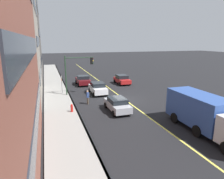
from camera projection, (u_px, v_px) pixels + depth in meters
name	position (u px, v px, depth m)	size (l,w,h in m)	color
ground	(124.00, 99.00, 25.02)	(200.00, 200.00, 0.00)	black
sidewalk_slab	(59.00, 105.00, 22.63)	(80.00, 3.26, 0.15)	gray
curb_edge	(73.00, 103.00, 23.10)	(80.00, 0.16, 0.15)	slate
lane_stripe_center	(124.00, 99.00, 25.02)	(80.00, 0.16, 0.01)	#D8CC4C
car_white	(98.00, 88.00, 27.32)	(3.92, 1.95, 1.58)	silver
car_silver	(117.00, 104.00, 20.61)	(4.09, 1.88, 1.41)	#A8AAB2
car_red	(122.00, 79.00, 33.68)	(3.90, 1.95, 1.51)	red
car_maroon	(83.00, 80.00, 32.96)	(3.98, 2.10, 1.54)	#591116
truck_blue	(207.00, 114.00, 15.62)	(8.00, 2.51, 2.86)	silver
pedestrian_with_backpack	(88.00, 96.00, 22.87)	(0.41, 0.40, 1.60)	brown
traffic_light_mast	(77.00, 68.00, 26.12)	(0.28, 3.74, 5.23)	#1E3823
street_sign_post	(62.00, 83.00, 26.82)	(0.60, 0.08, 2.61)	slate
fire_hydrant	(72.00, 109.00, 20.10)	(0.24, 0.24, 0.94)	red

